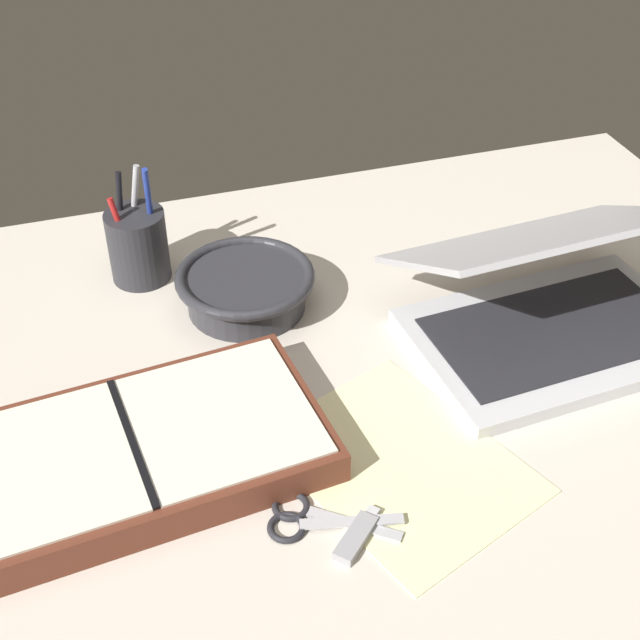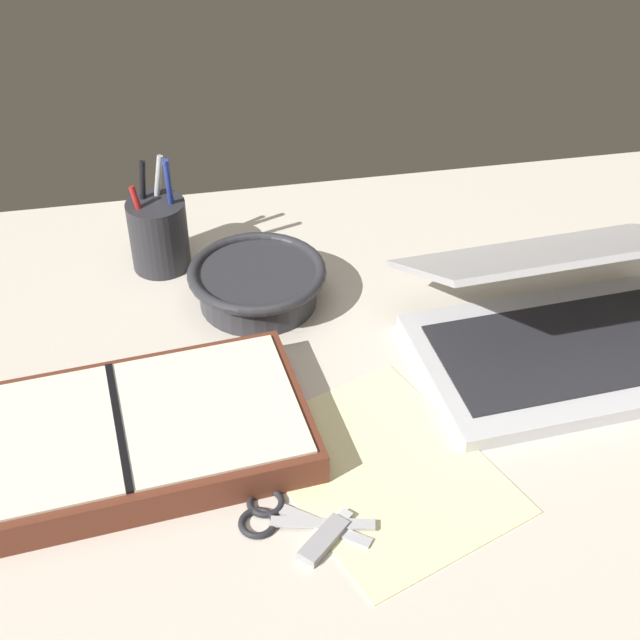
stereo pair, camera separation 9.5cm
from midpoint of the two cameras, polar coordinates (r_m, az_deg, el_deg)
name	(u,v)px [view 1 (the left image)]	position (r cm, az deg, el deg)	size (l,w,h in cm)	color
desk_top	(308,411)	(102.74, -3.42, -5.93)	(140.00, 100.00, 2.00)	beige
laptop	(550,302)	(111.27, 12.15, 1.06)	(36.27, 30.15, 17.68)	silver
bowl	(246,287)	(115.14, -7.15, 2.02)	(17.97, 17.97, 5.42)	#2D2D33
pen_cup	(138,245)	(122.20, -13.80, 4.64)	(7.94, 7.94, 16.91)	#28282D
planner	(134,454)	(96.69, -14.62, -8.42)	(41.76, 25.46, 4.27)	brown
scissors	(305,518)	(90.46, -4.06, -12.68)	(13.38, 9.46, 0.80)	#B7B7BC
paper_sheet_front	(401,463)	(95.52, 2.32, -9.25)	(20.48, 26.38, 0.16)	#F4EFB2
usb_drive	(357,536)	(88.66, -0.79, -13.82)	(6.34, 6.09, 1.00)	#99999E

